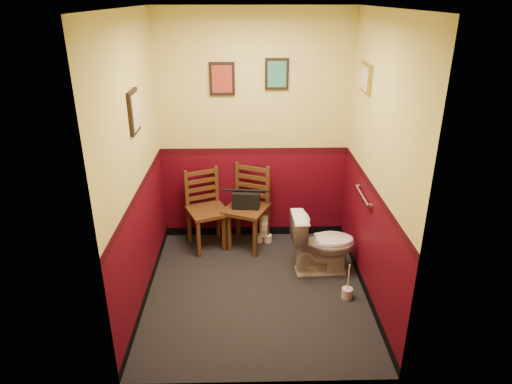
# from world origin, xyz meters

# --- Properties ---
(floor) EXTENTS (2.20, 2.40, 0.00)m
(floor) POSITION_xyz_m (0.00, 0.00, 0.00)
(floor) COLOR black
(floor) RESTS_ON ground
(ceiling) EXTENTS (2.20, 2.40, 0.00)m
(ceiling) POSITION_xyz_m (0.00, 0.00, 2.70)
(ceiling) COLOR silver
(ceiling) RESTS_ON ground
(wall_back) EXTENTS (2.20, 0.00, 2.70)m
(wall_back) POSITION_xyz_m (0.00, 1.20, 1.35)
(wall_back) COLOR #4A0613
(wall_back) RESTS_ON ground
(wall_front) EXTENTS (2.20, 0.00, 2.70)m
(wall_front) POSITION_xyz_m (0.00, -1.20, 1.35)
(wall_front) COLOR #4A0613
(wall_front) RESTS_ON ground
(wall_left) EXTENTS (0.00, 2.40, 2.70)m
(wall_left) POSITION_xyz_m (-1.10, 0.00, 1.35)
(wall_left) COLOR #4A0613
(wall_left) RESTS_ON ground
(wall_right) EXTENTS (0.00, 2.40, 2.70)m
(wall_right) POSITION_xyz_m (1.10, 0.00, 1.35)
(wall_right) COLOR #4A0613
(wall_right) RESTS_ON ground
(grab_bar) EXTENTS (0.05, 0.56, 0.06)m
(grab_bar) POSITION_xyz_m (1.07, 0.25, 0.95)
(grab_bar) COLOR silver
(grab_bar) RESTS_ON wall_right
(framed_print_back_a) EXTENTS (0.28, 0.04, 0.36)m
(framed_print_back_a) POSITION_xyz_m (-0.35, 1.18, 1.95)
(framed_print_back_a) COLOR black
(framed_print_back_a) RESTS_ON wall_back
(framed_print_back_b) EXTENTS (0.26, 0.04, 0.34)m
(framed_print_back_b) POSITION_xyz_m (0.25, 1.18, 2.00)
(framed_print_back_b) COLOR black
(framed_print_back_b) RESTS_ON wall_back
(framed_print_left) EXTENTS (0.04, 0.30, 0.38)m
(framed_print_left) POSITION_xyz_m (-1.08, 0.10, 1.85)
(framed_print_left) COLOR black
(framed_print_left) RESTS_ON wall_left
(framed_print_right) EXTENTS (0.04, 0.34, 0.28)m
(framed_print_right) POSITION_xyz_m (1.08, 0.60, 2.05)
(framed_print_right) COLOR olive
(framed_print_right) RESTS_ON wall_right
(toilet) EXTENTS (0.72, 0.42, 0.68)m
(toilet) POSITION_xyz_m (0.72, 0.36, 0.34)
(toilet) COLOR white
(toilet) RESTS_ON floor
(toilet_brush) EXTENTS (0.11, 0.11, 0.39)m
(toilet_brush) POSITION_xyz_m (0.90, -0.14, 0.06)
(toilet_brush) COLOR silver
(toilet_brush) RESTS_ON floor
(chair_left) EXTENTS (0.57, 0.57, 0.93)m
(chair_left) POSITION_xyz_m (-0.57, 0.97, 0.47)
(chair_left) COLOR #553219
(chair_left) RESTS_ON floor
(chair_right) EXTENTS (0.60, 0.60, 0.98)m
(chair_right) POSITION_xyz_m (-0.08, 0.97, 0.49)
(chair_right) COLOR #553219
(chair_right) RESTS_ON floor
(handbag) EXTENTS (0.33, 0.19, 0.23)m
(handbag) POSITION_xyz_m (-0.10, 0.93, 0.61)
(handbag) COLOR black
(handbag) RESTS_ON chair_right
(tp_stack) EXTENTS (0.21, 0.13, 0.36)m
(tp_stack) POSITION_xyz_m (0.11, 1.01, 0.15)
(tp_stack) COLOR silver
(tp_stack) RESTS_ON floor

